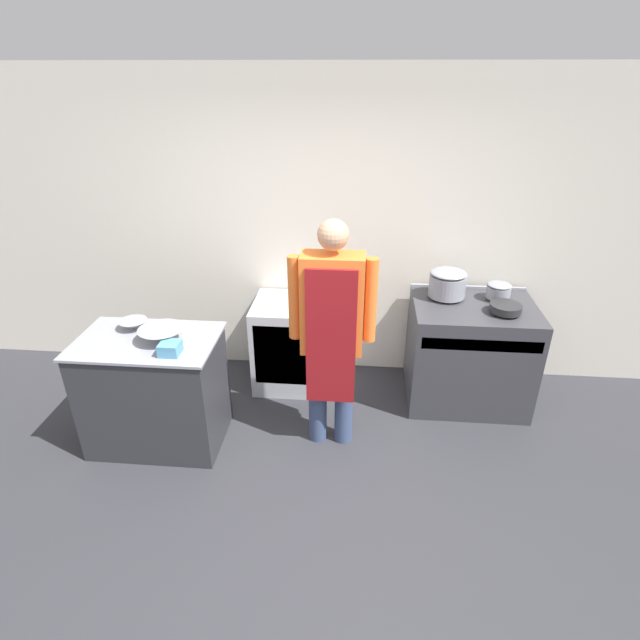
# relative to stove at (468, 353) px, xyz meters

# --- Properties ---
(ground_plane) EXTENTS (14.00, 14.00, 0.00)m
(ground_plane) POSITION_rel_stove_xyz_m (-1.24, -1.70, -0.45)
(ground_plane) COLOR #2D2D33
(wall_back) EXTENTS (8.00, 0.05, 2.70)m
(wall_back) POSITION_rel_stove_xyz_m (-1.24, 0.46, 0.90)
(wall_back) COLOR silver
(wall_back) RESTS_ON ground_plane
(prep_counter) EXTENTS (1.02, 0.66, 0.90)m
(prep_counter) POSITION_rel_stove_xyz_m (-2.48, -0.78, -0.00)
(prep_counter) COLOR #2D2D33
(prep_counter) RESTS_ON ground_plane
(stove) EXTENTS (1.00, 0.76, 0.92)m
(stove) POSITION_rel_stove_xyz_m (0.00, 0.00, 0.00)
(stove) COLOR #38383D
(stove) RESTS_ON ground_plane
(fridge_unit) EXTENTS (0.60, 0.60, 0.81)m
(fridge_unit) POSITION_rel_stove_xyz_m (-1.58, 0.11, -0.05)
(fridge_unit) COLOR silver
(fridge_unit) RESTS_ON ground_plane
(person_cook) EXTENTS (0.62, 0.24, 1.78)m
(person_cook) POSITION_rel_stove_xyz_m (-1.14, -0.68, 0.56)
(person_cook) COLOR #38476B
(person_cook) RESTS_ON ground_plane
(mixing_bowl) EXTENTS (0.33, 0.33, 0.10)m
(mixing_bowl) POSITION_rel_stove_xyz_m (-2.35, -0.79, 0.49)
(mixing_bowl) COLOR gray
(mixing_bowl) RESTS_ON prep_counter
(small_bowl) EXTENTS (0.21, 0.21, 0.07)m
(small_bowl) POSITION_rel_stove_xyz_m (-2.63, -0.63, 0.48)
(small_bowl) COLOR gray
(small_bowl) RESTS_ON prep_counter
(plastic_tub) EXTENTS (0.14, 0.14, 0.09)m
(plastic_tub) POSITION_rel_stove_xyz_m (-2.23, -0.96, 0.48)
(plastic_tub) COLOR teal
(plastic_tub) RESTS_ON prep_counter
(stock_pot) EXTENTS (0.31, 0.31, 0.23)m
(stock_pot) POSITION_rel_stove_xyz_m (-0.23, 0.13, 0.59)
(stock_pot) COLOR gray
(stock_pot) RESTS_ON stove
(saute_pan) EXTENTS (0.25, 0.25, 0.06)m
(saute_pan) POSITION_rel_stove_xyz_m (0.20, -0.13, 0.50)
(saute_pan) COLOR #262628
(saute_pan) RESTS_ON stove
(sauce_pot) EXTENTS (0.20, 0.20, 0.13)m
(sauce_pot) POSITION_rel_stove_xyz_m (0.20, 0.13, 0.54)
(sauce_pot) COLOR gray
(sauce_pot) RESTS_ON stove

